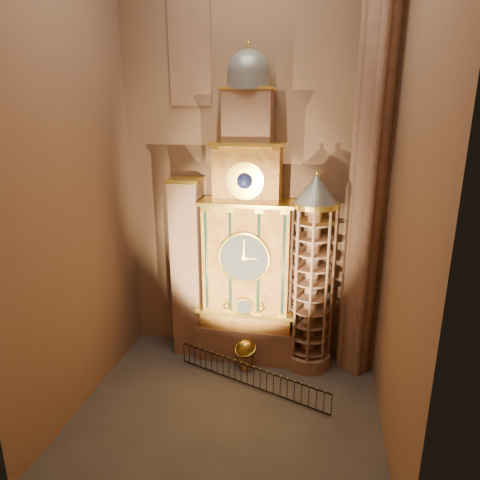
% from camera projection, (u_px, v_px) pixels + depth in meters
% --- Properties ---
extents(floor, '(14.00, 14.00, 0.00)m').
position_uv_depth(floor, '(229.00, 410.00, 20.26)').
color(floor, '#383330').
rests_on(floor, ground).
extents(wall_back, '(22.00, 0.00, 22.00)m').
position_uv_depth(wall_back, '(251.00, 162.00, 22.78)').
color(wall_back, '#825F46').
rests_on(wall_back, floor).
extents(wall_left, '(0.00, 22.00, 22.00)m').
position_uv_depth(wall_left, '(68.00, 174.00, 18.41)').
color(wall_left, '#825F46').
rests_on(wall_left, floor).
extents(wall_right, '(0.00, 22.00, 22.00)m').
position_uv_depth(wall_right, '(410.00, 184.00, 15.85)').
color(wall_right, '#825F46').
rests_on(wall_right, floor).
extents(astronomical_clock, '(5.60, 2.41, 16.70)m').
position_uv_depth(astronomical_clock, '(247.00, 245.00, 23.03)').
color(astronomical_clock, '#8C634C').
rests_on(astronomical_clock, floor).
extents(portrait_tower, '(1.80, 1.60, 10.20)m').
position_uv_depth(portrait_tower, '(188.00, 268.00, 24.11)').
color(portrait_tower, '#8C634C').
rests_on(portrait_tower, floor).
extents(stair_turret, '(2.50, 2.50, 10.80)m').
position_uv_depth(stair_turret, '(312.00, 276.00, 22.55)').
color(stair_turret, '#8C634C').
rests_on(stair_turret, floor).
extents(gothic_pier, '(2.04, 2.04, 22.00)m').
position_uv_depth(gothic_pier, '(372.00, 167.00, 20.72)').
color(gothic_pier, '#8C634C').
rests_on(gothic_pier, floor).
extents(stained_glass_window, '(2.20, 0.14, 5.20)m').
position_uv_depth(stained_glass_window, '(190.00, 52.00, 21.72)').
color(stained_glass_window, navy).
rests_on(stained_glass_window, wall_back).
extents(celestial_globe, '(1.51, 1.47, 1.72)m').
position_uv_depth(celestial_globe, '(245.00, 351.00, 23.33)').
color(celestial_globe, '#8C634C').
rests_on(celestial_globe, floor).
extents(iron_railing, '(8.10, 3.09, 1.17)m').
position_uv_depth(iron_railing, '(250.00, 376.00, 21.79)').
color(iron_railing, black).
rests_on(iron_railing, floor).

